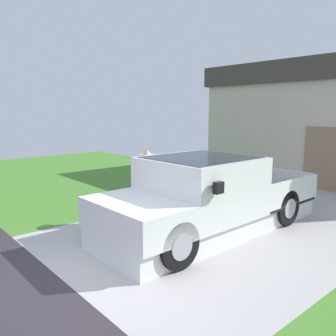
# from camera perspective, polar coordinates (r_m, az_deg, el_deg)

# --- Properties ---
(pickup_truck) EXTENTS (2.12, 5.27, 1.61)m
(pickup_truck) POSITION_cam_1_polar(r_m,az_deg,el_deg) (7.15, 5.68, -5.20)
(pickup_truck) COLOR white
(pickup_truck) RESTS_ON ground
(person_with_hat) EXTENTS (0.43, 0.39, 1.67)m
(person_with_hat) POSITION_cam_1_polar(r_m,az_deg,el_deg) (7.79, -3.40, -2.53)
(person_with_hat) COLOR navy
(person_with_hat) RESTS_ON ground
(handbag) EXTENTS (0.31, 0.20, 0.38)m
(handbag) POSITION_cam_1_polar(r_m,az_deg,el_deg) (7.87, -5.70, -8.45)
(handbag) COLOR tan
(handbag) RESTS_ON ground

